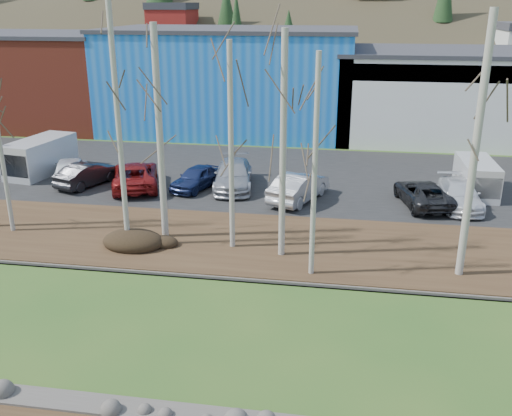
% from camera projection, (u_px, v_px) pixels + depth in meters
% --- Properties ---
extents(near_bank_rocks, '(80.00, 0.80, 0.50)m').
position_uv_depth(near_bank_rocks, '(186.00, 416.00, 14.96)').
color(near_bank_rocks, '#47423D').
rests_on(near_bank_rocks, ground).
extents(river, '(80.00, 8.00, 0.90)m').
position_uv_depth(river, '(220.00, 332.00, 18.76)').
color(river, black).
rests_on(river, ground).
extents(far_bank_rocks, '(80.00, 0.80, 0.46)m').
position_uv_depth(far_bank_rocks, '(242.00, 277.00, 22.57)').
color(far_bank_rocks, '#47423D').
rests_on(far_bank_rocks, ground).
extents(far_bank, '(80.00, 7.00, 0.15)m').
position_uv_depth(far_bank, '(255.00, 243.00, 25.52)').
color(far_bank, '#382616').
rests_on(far_bank, ground).
extents(parking_lot, '(80.00, 14.00, 0.14)m').
position_uv_depth(parking_lot, '(283.00, 177.00, 35.27)').
color(parking_lot, black).
rests_on(parking_lot, ground).
extents(building_brick, '(16.32, 12.24, 7.80)m').
position_uv_depth(building_brick, '(33.00, 78.00, 50.57)').
color(building_brick, '#9C3925').
rests_on(building_brick, ground).
extents(building_blue, '(20.40, 12.24, 8.30)m').
position_uv_depth(building_blue, '(232.00, 79.00, 47.78)').
color(building_blue, blue).
rests_on(building_blue, ground).
extents(building_white, '(18.36, 12.24, 6.80)m').
position_uv_depth(building_white, '(454.00, 93.00, 45.31)').
color(building_white, silver).
rests_on(building_white, ground).
extents(dirt_mound, '(2.72, 1.92, 0.53)m').
position_uv_depth(dirt_mound, '(133.00, 240.00, 24.96)').
color(dirt_mound, black).
rests_on(dirt_mound, far_bank).
extents(birch_2, '(0.30, 0.30, 9.35)m').
position_uv_depth(birch_2, '(160.00, 136.00, 24.53)').
color(birch_2, '#B5AEA4').
rests_on(birch_2, far_bank).
extents(birch_3, '(0.23, 0.23, 10.42)m').
position_uv_depth(birch_3, '(119.00, 128.00, 23.43)').
color(birch_3, '#B5AEA4').
rests_on(birch_3, far_bank).
extents(birch_4, '(0.27, 0.27, 9.21)m').
position_uv_depth(birch_4, '(283.00, 148.00, 22.67)').
color(birch_4, '#B5AEA4').
rests_on(birch_4, far_bank).
extents(birch_5, '(0.22, 0.22, 8.74)m').
position_uv_depth(birch_5, '(231.00, 149.00, 23.55)').
color(birch_5, '#B5AEA4').
rests_on(birch_5, far_bank).
extents(birch_6, '(0.20, 0.20, 8.52)m').
position_uv_depth(birch_6, '(315.00, 169.00, 21.10)').
color(birch_6, '#B5AEA4').
rests_on(birch_6, far_bank).
extents(birch_7, '(0.29, 0.29, 9.94)m').
position_uv_depth(birch_7, '(475.00, 151.00, 20.80)').
color(birch_7, '#B5AEA4').
rests_on(birch_7, far_bank).
extents(car_0, '(3.22, 4.69, 1.48)m').
position_uv_depth(car_0, '(72.00, 169.00, 33.92)').
color(car_0, white).
rests_on(car_0, parking_lot).
extents(car_1, '(2.79, 4.37, 1.36)m').
position_uv_depth(car_1, '(88.00, 174.00, 33.18)').
color(car_1, black).
rests_on(car_1, parking_lot).
extents(car_2, '(4.06, 5.82, 1.47)m').
position_uv_depth(car_2, '(135.00, 175.00, 32.80)').
color(car_2, maroon).
rests_on(car_2, parking_lot).
extents(car_3, '(2.88, 5.46, 1.51)m').
position_uv_depth(car_3, '(233.00, 175.00, 32.75)').
color(car_3, '#9EA0A5').
rests_on(car_3, parking_lot).
extents(car_4, '(2.68, 4.13, 1.31)m').
position_uv_depth(car_4, '(196.00, 178.00, 32.58)').
color(car_4, navy).
rests_on(car_4, parking_lot).
extents(car_5, '(3.16, 4.91, 1.53)m').
position_uv_depth(car_5, '(299.00, 187.00, 30.60)').
color(car_5, '#A9A9AB').
rests_on(car_5, parking_lot).
extents(car_6, '(3.12, 5.03, 1.30)m').
position_uv_depth(car_6, '(423.00, 193.00, 29.92)').
color(car_6, '#242426').
rests_on(car_6, parking_lot).
extents(car_7, '(2.07, 4.65, 1.33)m').
position_uv_depth(car_7, '(459.00, 195.00, 29.68)').
color(car_7, silver).
rests_on(car_7, parking_lot).
extents(car_8, '(3.22, 4.69, 1.48)m').
position_uv_depth(car_8, '(70.00, 169.00, 33.94)').
color(car_8, white).
rests_on(car_8, parking_lot).
extents(van_white, '(1.83, 4.26, 1.85)m').
position_uv_depth(van_white, '(477.00, 178.00, 31.59)').
color(van_white, silver).
rests_on(van_white, parking_lot).
extents(van_grey, '(2.79, 5.17, 2.15)m').
position_uv_depth(van_grey, '(38.00, 157.00, 35.29)').
color(van_grey, silver).
rests_on(van_grey, parking_lot).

